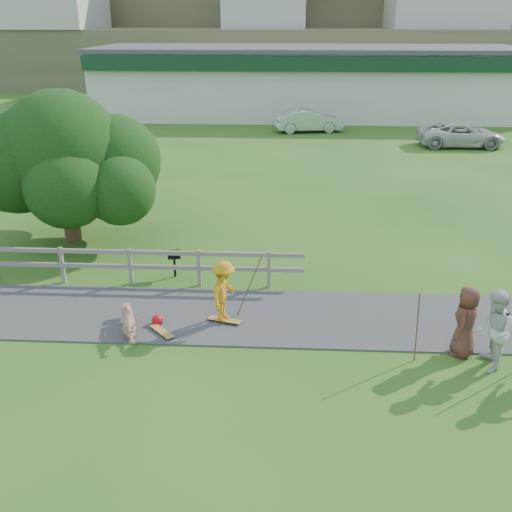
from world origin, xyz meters
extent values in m
plane|color=#295518|center=(0.00, 0.00, 0.00)|extent=(260.00, 260.00, 0.00)
cube|color=#353538|center=(0.00, 1.50, 0.02)|extent=(34.00, 3.00, 0.04)
cube|color=slate|center=(-4.00, 3.30, 0.55)|extent=(0.10, 0.10, 1.10)
cube|color=slate|center=(-2.00, 3.30, 0.55)|extent=(0.10, 0.10, 1.10)
cube|color=slate|center=(0.00, 3.30, 0.55)|extent=(0.10, 0.10, 1.10)
cube|color=slate|center=(2.00, 3.30, 0.55)|extent=(0.10, 0.10, 1.10)
cube|color=slate|center=(-4.50, 3.30, 1.00)|extent=(15.00, 0.08, 0.12)
cube|color=slate|center=(-4.50, 3.30, 0.55)|extent=(15.00, 0.08, 0.12)
cube|color=beige|center=(4.00, 35.00, 2.40)|extent=(32.00, 10.00, 4.80)
cube|color=#13341C|center=(4.00, 29.80, 4.20)|extent=(32.00, 0.60, 1.00)
cube|color=#45454A|center=(4.00, 35.00, 4.95)|extent=(32.50, 10.50, 0.30)
cube|color=#49512F|center=(0.00, 55.00, 3.00)|extent=(220.00, 14.00, 6.00)
cube|color=#49512F|center=(0.00, 68.00, 6.50)|extent=(220.00, 14.00, 13.00)
imported|color=#C58112|center=(0.95, 1.14, 0.80)|extent=(0.87, 1.16, 1.60)
imported|color=tan|center=(-1.32, 0.59, 0.30)|extent=(1.67, 0.90, 0.60)
imported|color=beige|center=(6.98, -0.51, 0.93)|extent=(0.80, 0.98, 1.87)
imported|color=#562C22|center=(6.55, 0.01, 0.85)|extent=(0.86, 0.99, 1.70)
imported|color=#B5B8BE|center=(3.84, 27.43, 0.74)|extent=(4.73, 2.37, 1.49)
imported|color=beige|center=(12.79, 23.18, 0.70)|extent=(5.08, 2.41, 1.40)
sphere|color=#B30816|center=(-0.72, 0.94, 0.14)|extent=(0.28, 0.28, 0.28)
cylinder|color=#543521|center=(1.55, 1.54, 0.90)|extent=(0.03, 0.03, 1.81)
cylinder|color=#543521|center=(5.40, -0.32, 0.85)|extent=(0.03, 0.03, 1.70)
camera|label=1|loc=(2.44, -11.49, 7.19)|focal=40.00mm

